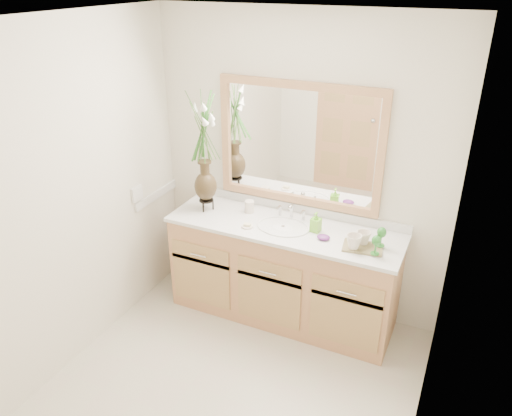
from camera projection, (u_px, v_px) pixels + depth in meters
The scene contains 22 objects.
floor at pixel (225, 397), 3.38m from camera, with size 2.60×2.60×0.00m, color beige.
ceiling at pixel (211, 22), 2.34m from camera, with size 2.40×2.60×0.02m, color white.
wall_back at pixel (299, 169), 3.92m from camera, with size 2.40×0.02×2.40m, color silver.
wall_front at pixel (45, 407), 1.80m from camera, with size 2.40×0.02×2.40m, color silver.
wall_left at pixel (61, 206), 3.32m from camera, with size 0.02×2.60×2.40m, color silver.
wall_right at pixel (437, 297), 2.40m from camera, with size 0.02×2.60×2.40m, color silver.
vanity at pixel (283, 273), 4.04m from camera, with size 1.80×0.55×0.80m.
counter at pixel (284, 228), 3.85m from camera, with size 1.84×0.57×0.03m, color white.
sink at pixel (283, 233), 3.86m from camera, with size 0.38×0.34×0.23m.
mirror at pixel (299, 145), 3.81m from camera, with size 1.32×0.04×0.97m.
switch_plate at pixel (137, 194), 4.03m from camera, with size 0.02×0.12×0.12m, color white.
door at pixel (2, 415), 2.01m from camera, with size 0.80×0.03×2.00m, color tan.
flower_vase at pixel (203, 140), 3.85m from camera, with size 0.21×0.21×0.88m.
tumbler at pixel (249, 207), 4.05m from camera, with size 0.08×0.08×0.10m, color silver.
soap_dish at pixel (247, 226), 3.83m from camera, with size 0.09×0.09×0.03m.
soap_bottle at pixel (316, 223), 3.74m from camera, with size 0.06×0.07×0.14m, color #74D131.
purple_dish at pixel (323, 237), 3.65m from camera, with size 0.10×0.08×0.03m, color #682878.
tray at pixel (363, 247), 3.54m from camera, with size 0.28×0.19×0.01m, color olive.
mug_left at pixel (354, 241), 3.49m from camera, with size 0.11×0.10×0.11m, color silver.
mug_right at pixel (364, 237), 3.55m from camera, with size 0.10×0.10×0.10m, color silver.
goblet_front at pixel (376, 242), 3.41m from camera, with size 0.06×0.06×0.14m.
goblet_back at pixel (382, 234), 3.50m from camera, with size 0.07×0.07×0.15m.
Camera 1 is at (1.25, -2.16, 2.63)m, focal length 35.00 mm.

